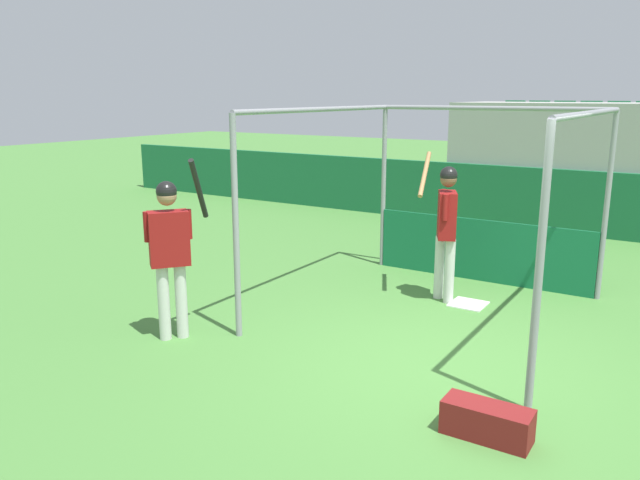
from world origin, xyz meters
name	(u,v)px	position (x,y,z in m)	size (l,w,h in m)	color
ground_plane	(432,368)	(0.00, 0.00, 0.00)	(60.00, 60.00, 0.00)	#477F38
outfield_wall	(577,203)	(0.00, 7.20, 0.63)	(24.00, 0.12, 1.26)	#196038
bleacher_section	(592,164)	(0.00, 8.47, 1.27)	(5.40, 2.40, 2.54)	#9E9E99
batting_cage	(465,212)	(-0.58, 2.44, 1.15)	(3.30, 3.66, 2.52)	gray
home_plate	(468,304)	(-0.34, 2.07, 0.01)	(0.44, 0.44, 0.02)	white
player_batter	(446,221)	(-0.70, 2.08, 1.08)	(0.68, 0.72, 1.92)	silver
player_waiting	(170,245)	(-2.76, -0.79, 1.08)	(0.58, 0.75, 2.03)	silver
equipment_bag	(487,421)	(0.87, -0.99, 0.14)	(0.70, 0.28, 0.28)	maroon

